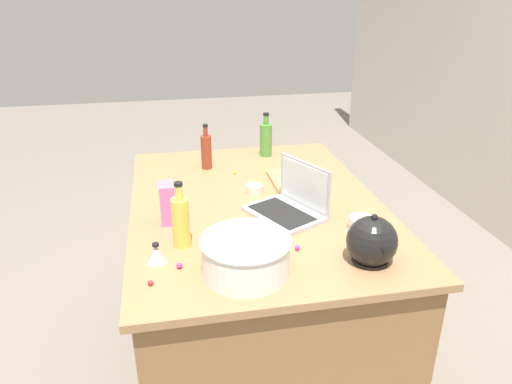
% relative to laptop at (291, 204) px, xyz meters
% --- Properties ---
extents(ground_plane, '(12.00, 12.00, 0.00)m').
position_rel_laptop_xyz_m(ground_plane, '(-0.14, -0.12, -0.95)').
color(ground_plane, slate).
extents(island_counter, '(1.51, 1.11, 0.90)m').
position_rel_laptop_xyz_m(island_counter, '(-0.14, -0.12, -0.50)').
color(island_counter, olive).
rests_on(island_counter, ground).
extents(laptop, '(0.38, 0.34, 0.22)m').
position_rel_laptop_xyz_m(laptop, '(0.00, 0.00, 0.00)').
color(laptop, '#B7B7BC').
rests_on(laptop, island_counter).
extents(mixing_bowl_large, '(0.31, 0.31, 0.14)m').
position_rel_laptop_xyz_m(mixing_bowl_large, '(0.41, -0.26, 0.02)').
color(mixing_bowl_large, white).
rests_on(mixing_bowl_large, island_counter).
extents(bottle_olive, '(0.07, 0.07, 0.25)m').
position_rel_laptop_xyz_m(bottle_olive, '(-0.74, 0.05, 0.05)').
color(bottle_olive, '#4C8C38').
rests_on(bottle_olive, island_counter).
extents(bottle_oil, '(0.07, 0.07, 0.26)m').
position_rel_laptop_xyz_m(bottle_oil, '(0.18, -0.47, 0.06)').
color(bottle_oil, '#DBC64C').
rests_on(bottle_oil, island_counter).
extents(bottle_soy, '(0.06, 0.06, 0.24)m').
position_rel_laptop_xyz_m(bottle_soy, '(-0.61, -0.29, 0.05)').
color(bottle_soy, maroon).
rests_on(bottle_soy, island_counter).
extents(kettle, '(0.21, 0.18, 0.20)m').
position_rel_laptop_xyz_m(kettle, '(0.42, 0.18, 0.03)').
color(kettle, black).
rests_on(kettle, island_counter).
extents(cutting_board, '(0.27, 0.24, 0.02)m').
position_rel_laptop_xyz_m(cutting_board, '(-0.34, 0.12, -0.04)').
color(cutting_board, tan).
rests_on(cutting_board, island_counter).
extents(butter_stick_left, '(0.11, 0.04, 0.04)m').
position_rel_laptop_xyz_m(butter_stick_left, '(-0.38, 0.12, -0.01)').
color(butter_stick_left, '#F4E58C').
rests_on(butter_stick_left, cutting_board).
extents(ramekin_small, '(0.10, 0.10, 0.05)m').
position_rel_laptop_xyz_m(ramekin_small, '(0.19, 0.24, -0.02)').
color(ramekin_small, white).
rests_on(ramekin_small, island_counter).
extents(ramekin_medium, '(0.08, 0.08, 0.04)m').
position_rel_laptop_xyz_m(ramekin_medium, '(-0.24, -0.11, -0.03)').
color(ramekin_medium, beige).
rests_on(ramekin_medium, island_counter).
extents(kitchen_timer, '(0.07, 0.07, 0.08)m').
position_rel_laptop_xyz_m(kitchen_timer, '(0.28, -0.56, -0.01)').
color(kitchen_timer, '#B2B2B7').
rests_on(kitchen_timer, island_counter).
extents(candy_bag, '(0.09, 0.06, 0.17)m').
position_rel_laptop_xyz_m(candy_bag, '(-0.02, -0.51, 0.04)').
color(candy_bag, pink).
rests_on(candy_bag, island_counter).
extents(candy_0, '(0.02, 0.02, 0.02)m').
position_rel_laptop_xyz_m(candy_0, '(0.30, -0.05, -0.04)').
color(candy_0, '#CC3399').
rests_on(candy_0, island_counter).
extents(candy_1, '(0.02, 0.02, 0.02)m').
position_rel_laptop_xyz_m(candy_1, '(-0.16, -0.53, -0.04)').
color(candy_1, yellow).
rests_on(candy_1, island_counter).
extents(candy_2, '(0.02, 0.02, 0.02)m').
position_rel_laptop_xyz_m(candy_2, '(0.38, -0.15, -0.04)').
color(candy_2, green).
rests_on(candy_2, island_counter).
extents(candy_3, '(0.02, 0.02, 0.02)m').
position_rel_laptop_xyz_m(candy_3, '(0.34, -0.49, -0.04)').
color(candy_3, '#CC3399').
rests_on(candy_3, island_counter).
extents(candy_4, '(0.01, 0.01, 0.01)m').
position_rel_laptop_xyz_m(candy_4, '(-0.50, -0.16, -0.04)').
color(candy_4, yellow).
rests_on(candy_4, island_counter).
extents(candy_5, '(0.02, 0.02, 0.02)m').
position_rel_laptop_xyz_m(candy_5, '(0.42, -0.58, -0.04)').
color(candy_5, red).
rests_on(candy_5, island_counter).
extents(candy_6, '(0.02, 0.02, 0.02)m').
position_rel_laptop_xyz_m(candy_6, '(-0.79, 0.07, -0.04)').
color(candy_6, green).
rests_on(candy_6, island_counter).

